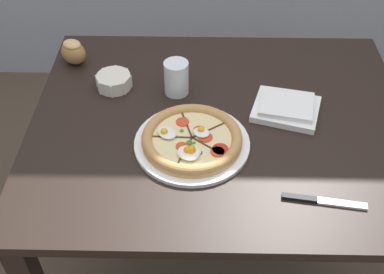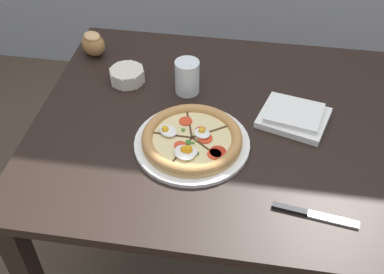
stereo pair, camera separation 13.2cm
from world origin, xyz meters
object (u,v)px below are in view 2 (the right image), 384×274
object	(u,v)px
knife_main	(314,215)
water_glass	(187,79)
dining_table	(224,149)
pizza	(192,140)
napkin_folded	(294,116)
ramekin_bowl	(127,75)
bread_piece_near	(93,43)

from	to	relation	value
knife_main	water_glass	xyz separation A→B (m)	(-0.38, 0.44, 0.04)
dining_table	pizza	distance (m)	0.19
pizza	knife_main	distance (m)	0.38
pizza	napkin_folded	world-z (taller)	pizza
dining_table	pizza	size ratio (longest dim) A/B	3.49
ramekin_bowl	water_glass	xyz separation A→B (m)	(0.20, -0.02, 0.02)
bread_piece_near	water_glass	world-z (taller)	water_glass
ramekin_bowl	knife_main	size ratio (longest dim) A/B	0.55
napkin_folded	knife_main	size ratio (longest dim) A/B	1.09
napkin_folded	water_glass	world-z (taller)	water_glass
pizza	bread_piece_near	size ratio (longest dim) A/B	2.77
ramekin_bowl	napkin_folded	bearing A→B (deg)	-11.96
bread_piece_near	napkin_folded	bearing A→B (deg)	-19.86
pizza	napkin_folded	size ratio (longest dim) A/B	1.41
ramekin_bowl	knife_main	world-z (taller)	ramekin_bowl
bread_piece_near	pizza	bearing A→B (deg)	-44.45
pizza	water_glass	distance (m)	0.25
bread_piece_near	water_glass	distance (m)	0.39
pizza	water_glass	size ratio (longest dim) A/B	2.96
napkin_folded	dining_table	bearing A→B (deg)	-168.42
dining_table	water_glass	distance (m)	0.25
pizza	ramekin_bowl	size ratio (longest dim) A/B	2.79
pizza	ramekin_bowl	world-z (taller)	pizza
dining_table	ramekin_bowl	world-z (taller)	ramekin_bowl
pizza	bread_piece_near	distance (m)	0.57
knife_main	dining_table	bearing A→B (deg)	136.94
pizza	napkin_folded	bearing A→B (deg)	28.30
ramekin_bowl	water_glass	world-z (taller)	water_glass
knife_main	bread_piece_near	bearing A→B (deg)	149.47
pizza	water_glass	xyz separation A→B (m)	(-0.05, 0.24, 0.03)
ramekin_bowl	bread_piece_near	bearing A→B (deg)	138.62
pizza	ramekin_bowl	distance (m)	0.37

